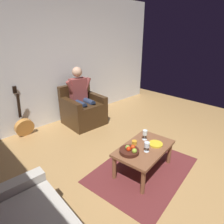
{
  "coord_description": "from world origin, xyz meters",
  "views": [
    {
      "loc": [
        2.27,
        1.04,
        1.98
      ],
      "look_at": [
        0.03,
        -1.26,
        0.65
      ],
      "focal_mm": 31.14,
      "sensor_mm": 36.0,
      "label": 1
    }
  ],
  "objects": [
    {
      "name": "coffee_table",
      "position": [
        0.22,
        -0.38,
        0.35
      ],
      "size": [
        1.0,
        0.68,
        0.41
      ],
      "rotation": [
        0.0,
        0.0,
        0.12
      ],
      "color": "brown",
      "rests_on": "ground"
    },
    {
      "name": "guitar",
      "position": [
        1.08,
        -2.74,
        0.22
      ],
      "size": [
        0.37,
        0.26,
        1.03
      ],
      "color": "#B87A38",
      "rests_on": "ground"
    },
    {
      "name": "wine_glass_far",
      "position": [
        0.29,
        -0.29,
        0.51
      ],
      "size": [
        0.08,
        0.08,
        0.15
      ],
      "color": "silver",
      "rests_on": "coffee_table"
    },
    {
      "name": "person_seated",
      "position": [
        -0.13,
        -2.41,
        0.7
      ],
      "size": [
        0.64,
        0.57,
        1.29
      ],
      "rotation": [
        0.0,
        0.0,
        -0.05
      ],
      "color": "brown",
      "rests_on": "ground"
    },
    {
      "name": "rug",
      "position": [
        0.22,
        -0.38,
        0.0
      ],
      "size": [
        1.77,
        1.36,
        0.01
      ],
      "primitive_type": "cube",
      "rotation": [
        0.0,
        0.0,
        0.12
      ],
      "color": "maroon",
      "rests_on": "ground"
    },
    {
      "name": "decorative_dish",
      "position": [
        0.05,
        -0.3,
        0.42
      ],
      "size": [
        0.21,
        0.21,
        0.02
      ],
      "primitive_type": "cylinder",
      "color": "gold",
      "rests_on": "coffee_table"
    },
    {
      "name": "wine_glass_near",
      "position": [
        0.05,
        -0.51,
        0.52
      ],
      "size": [
        0.07,
        0.07,
        0.16
      ],
      "color": "silver",
      "rests_on": "coffee_table"
    },
    {
      "name": "candle_jar",
      "position": [
        0.27,
        -0.53,
        0.44
      ],
      "size": [
        0.08,
        0.08,
        0.06
      ],
      "primitive_type": "cylinder",
      "color": "orange",
      "rests_on": "coffee_table"
    },
    {
      "name": "wall_back",
      "position": [
        0.0,
        -2.94,
        1.39
      ],
      "size": [
        5.84,
        0.06,
        2.79
      ],
      "primitive_type": "cube",
      "color": "silver",
      "rests_on": "ground"
    },
    {
      "name": "ground_plane",
      "position": [
        0.0,
        0.0,
        0.0
      ],
      "size": [
        6.98,
        6.98,
        0.0
      ],
      "primitive_type": "plane",
      "color": "#A57D49"
    },
    {
      "name": "fruit_bowl",
      "position": [
        0.49,
        -0.44,
        0.45
      ],
      "size": [
        0.28,
        0.28,
        0.11
      ],
      "color": "#3D1B12",
      "rests_on": "coffee_table"
    },
    {
      "name": "armchair",
      "position": [
        -0.13,
        -2.38,
        0.32
      ],
      "size": [
        0.83,
        0.83,
        0.87
      ],
      "rotation": [
        0.0,
        0.0,
        -0.05
      ],
      "color": "#392513",
      "rests_on": "ground"
    }
  ]
}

